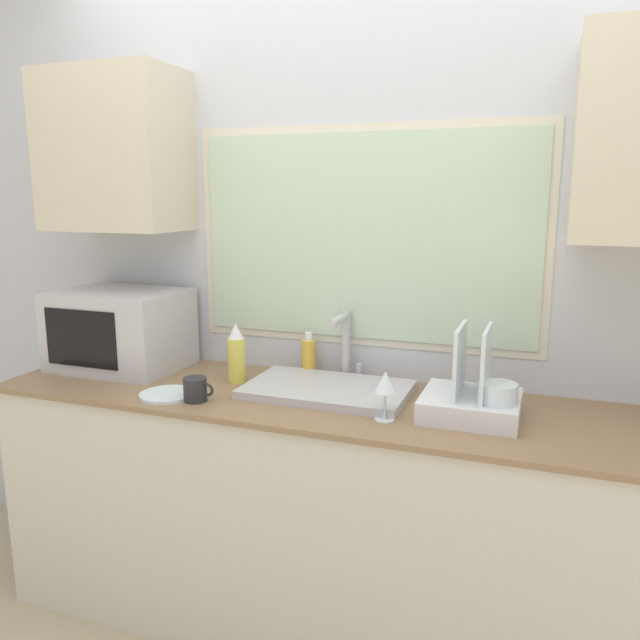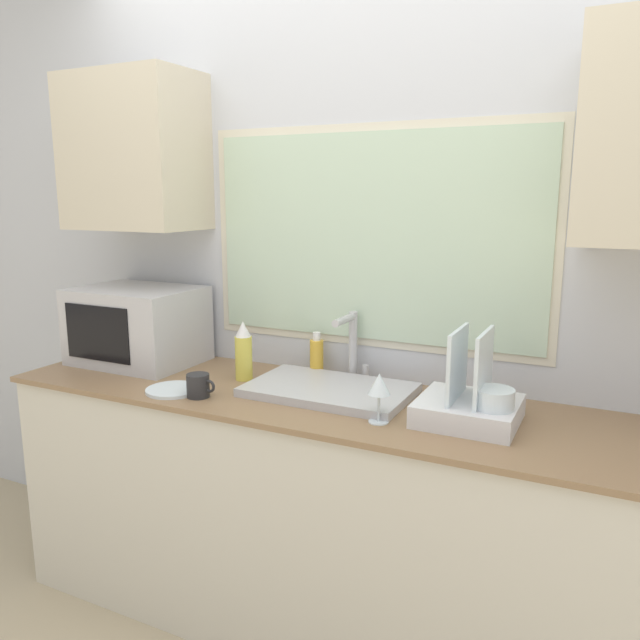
# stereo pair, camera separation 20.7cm
# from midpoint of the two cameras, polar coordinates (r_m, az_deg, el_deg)

# --- Properties ---
(countertop) EXTENTS (2.50, 0.62, 0.89)m
(countertop) POSITION_cam_midpoint_polar(r_m,az_deg,el_deg) (2.33, 4.23, -17.70)
(countertop) COLOR beige
(countertop) RESTS_ON ground_plane
(wall_back) EXTENTS (6.00, 0.38, 2.60)m
(wall_back) POSITION_cam_midpoint_polar(r_m,az_deg,el_deg) (2.32, 7.27, 6.43)
(wall_back) COLOR silver
(wall_back) RESTS_ON ground_plane
(sink_basin) EXTENTS (0.57, 0.35, 0.03)m
(sink_basin) POSITION_cam_midpoint_polar(r_m,az_deg,el_deg) (2.21, 3.57, -6.43)
(sink_basin) COLOR #B2B2B7
(sink_basin) RESTS_ON countertop
(faucet) EXTENTS (0.08, 0.18, 0.26)m
(faucet) POSITION_cam_midpoint_polar(r_m,az_deg,el_deg) (2.33, 5.45, -1.91)
(faucet) COLOR #B7B7BC
(faucet) RESTS_ON countertop
(microwave) EXTENTS (0.49, 0.38, 0.31)m
(microwave) POSITION_cam_midpoint_polar(r_m,az_deg,el_deg) (2.66, -14.23, -0.50)
(microwave) COLOR #B2B2B7
(microwave) RESTS_ON countertop
(dish_rack) EXTENTS (0.30, 0.29, 0.29)m
(dish_rack) POSITION_cam_midpoint_polar(r_m,az_deg,el_deg) (2.01, 16.59, -7.34)
(dish_rack) COLOR silver
(dish_rack) RESTS_ON countertop
(spray_bottle) EXTENTS (0.06, 0.06, 0.23)m
(spray_bottle) POSITION_cam_midpoint_polar(r_m,az_deg,el_deg) (2.35, -4.51, -2.94)
(spray_bottle) COLOR #D8CC4C
(spray_bottle) RESTS_ON countertop
(soap_bottle) EXTENTS (0.05, 0.05, 0.17)m
(soap_bottle) POSITION_cam_midpoint_polar(r_m,az_deg,el_deg) (2.42, 2.15, -3.36)
(soap_bottle) COLOR gold
(soap_bottle) RESTS_ON countertop
(mug_near_sink) EXTENTS (0.11, 0.08, 0.08)m
(mug_near_sink) POSITION_cam_midpoint_polar(r_m,az_deg,el_deg) (2.19, -8.40, -6.00)
(mug_near_sink) COLOR #262628
(mug_near_sink) RESTS_ON countertop
(wine_glass) EXTENTS (0.07, 0.07, 0.16)m
(wine_glass) POSITION_cam_midpoint_polar(r_m,az_deg,el_deg) (1.93, 8.53, -6.03)
(wine_glass) COLOR silver
(wine_glass) RESTS_ON countertop
(small_plate) EXTENTS (0.19, 0.19, 0.01)m
(small_plate) POSITION_cam_midpoint_polar(r_m,az_deg,el_deg) (2.27, -10.74, -6.33)
(small_plate) COLOR silver
(small_plate) RESTS_ON countertop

